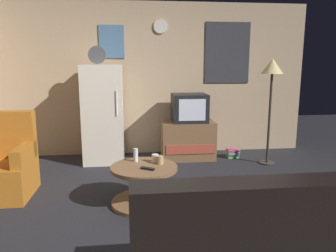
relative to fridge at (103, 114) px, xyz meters
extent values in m
plane|color=#232328|center=(0.80, -1.98, -0.75)|extent=(12.00, 12.00, 0.00)
cube|color=tan|center=(0.80, 0.47, 0.50)|extent=(5.20, 0.10, 2.50)
cube|color=#333338|center=(2.06, 0.41, 0.94)|extent=(0.76, 0.02, 1.00)
cube|color=teal|center=(0.14, 0.41, 1.11)|extent=(0.40, 0.02, 0.52)
cylinder|color=silver|center=(0.93, 0.41, 1.35)|extent=(0.22, 0.03, 0.22)
cube|color=silver|center=(0.00, 0.00, 0.00)|extent=(0.60, 0.60, 1.50)
cylinder|color=silver|center=(0.22, -0.30, 0.20)|extent=(0.02, 0.02, 0.36)
cylinder|color=#4C4C51|center=(-0.05, -0.08, 0.89)|extent=(0.26, 0.04, 0.26)
cube|color=brown|center=(1.33, 0.02, -0.45)|extent=(0.84, 0.52, 0.60)
cube|color=#AD4733|center=(1.33, -0.25, -0.54)|extent=(0.76, 0.01, 0.15)
cube|color=black|center=(1.35, 0.02, 0.07)|extent=(0.54, 0.50, 0.44)
cube|color=silver|center=(1.35, -0.24, 0.07)|extent=(0.41, 0.01, 0.33)
cylinder|color=#332D28|center=(2.50, -0.41, -0.74)|extent=(0.24, 0.24, 0.02)
cylinder|color=#332D28|center=(2.50, -0.41, -0.05)|extent=(0.04, 0.04, 1.40)
cone|color=#F2D18C|center=(2.50, -0.41, 0.73)|extent=(0.32, 0.32, 0.22)
cylinder|color=brown|center=(0.56, -1.68, -0.73)|extent=(0.72, 0.72, 0.04)
cylinder|color=brown|center=(0.56, -1.68, -0.54)|extent=(0.24, 0.24, 0.39)
cylinder|color=brown|center=(0.56, -1.68, -0.34)|extent=(0.72, 0.72, 0.04)
cylinder|color=silver|center=(0.47, -1.50, -0.25)|extent=(0.05, 0.05, 0.15)
cylinder|color=silver|center=(0.69, -1.55, -0.28)|extent=(0.08, 0.08, 0.09)
cylinder|color=tan|center=(0.74, -1.62, -0.28)|extent=(0.08, 0.08, 0.09)
cube|color=black|center=(0.59, -1.80, -0.31)|extent=(0.15, 0.12, 0.02)
cube|color=#B2661E|center=(-1.07, -1.30, -0.55)|extent=(0.68, 0.68, 0.40)
cube|color=#B2661E|center=(-1.07, -1.04, -0.07)|extent=(0.68, 0.16, 0.56)
cube|color=#B2661E|center=(-0.79, -1.30, -0.25)|extent=(0.12, 0.60, 0.20)
cube|color=black|center=(1.27, -3.51, -0.09)|extent=(1.70, 0.20, 0.52)
cube|color=#7FC75F|center=(2.07, -0.05, -0.74)|extent=(0.17, 0.13, 0.03)
cube|color=#52A05E|center=(2.07, -0.05, -0.72)|extent=(0.17, 0.13, 0.02)
cube|color=#36B2A7|center=(2.07, -0.05, -0.69)|extent=(0.18, 0.15, 0.02)
cube|color=gray|center=(2.07, -0.05, -0.67)|extent=(0.18, 0.17, 0.03)
cube|color=gray|center=(2.07, -0.05, -0.64)|extent=(0.19, 0.15, 0.02)
cube|color=#CB5283|center=(2.07, -0.05, -0.62)|extent=(0.19, 0.17, 0.02)
camera|label=1|loc=(0.44, -5.04, 0.76)|focal=34.81mm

